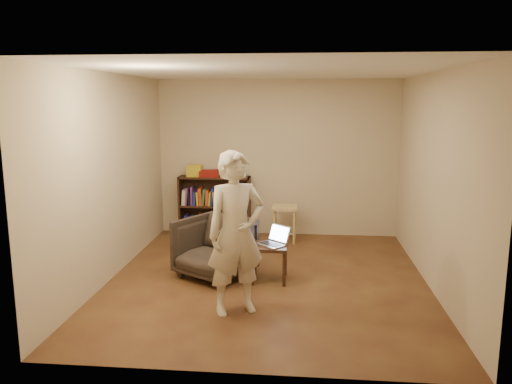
# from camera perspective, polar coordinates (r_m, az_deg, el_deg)

# --- Properties ---
(floor) EXTENTS (4.50, 4.50, 0.00)m
(floor) POSITION_cam_1_polar(r_m,az_deg,el_deg) (6.48, 1.30, -9.95)
(floor) COLOR #421F15
(floor) RESTS_ON ground
(ceiling) EXTENTS (4.50, 4.50, 0.00)m
(ceiling) POSITION_cam_1_polar(r_m,az_deg,el_deg) (6.08, 1.41, 13.68)
(ceiling) COLOR white
(ceiling) RESTS_ON wall_back
(wall_back) EXTENTS (4.00, 0.00, 4.00)m
(wall_back) POSITION_cam_1_polar(r_m,az_deg,el_deg) (8.37, 2.46, 3.87)
(wall_back) COLOR #BEA68F
(wall_back) RESTS_ON floor
(wall_left) EXTENTS (0.00, 4.50, 4.50)m
(wall_left) POSITION_cam_1_polar(r_m,az_deg,el_deg) (6.60, -16.26, 1.68)
(wall_left) COLOR #BEA68F
(wall_left) RESTS_ON floor
(wall_right) EXTENTS (0.00, 4.50, 4.50)m
(wall_right) POSITION_cam_1_polar(r_m,az_deg,el_deg) (6.33, 19.73, 1.13)
(wall_right) COLOR #BEA68F
(wall_right) RESTS_ON floor
(bookshelf) EXTENTS (1.20, 0.30, 1.00)m
(bookshelf) POSITION_cam_1_polar(r_m,az_deg,el_deg) (8.48, -4.71, -1.97)
(bookshelf) COLOR black
(bookshelf) RESTS_ON floor
(box_yellow) EXTENTS (0.24, 0.18, 0.20)m
(box_yellow) POSITION_cam_1_polar(r_m,az_deg,el_deg) (8.40, -7.04, 2.43)
(box_yellow) COLOR gold
(box_yellow) RESTS_ON bookshelf
(red_cloth) EXTENTS (0.35, 0.28, 0.11)m
(red_cloth) POSITION_cam_1_polar(r_m,az_deg,el_deg) (8.36, -5.39, 2.12)
(red_cloth) COLOR maroon
(red_cloth) RESTS_ON bookshelf
(box_green) EXTENTS (0.17, 0.17, 0.16)m
(box_green) POSITION_cam_1_polar(r_m,az_deg,el_deg) (8.32, -2.38, 2.30)
(box_green) COLOR #1E733F
(box_green) RESTS_ON bookshelf
(box_white) EXTENTS (0.09, 0.09, 0.07)m
(box_white) POSITION_cam_1_polar(r_m,az_deg,el_deg) (8.28, -1.49, 1.96)
(box_white) COLOR beige
(box_white) RESTS_ON bookshelf
(stool) EXTENTS (0.40, 0.40, 0.58)m
(stool) POSITION_cam_1_polar(r_m,az_deg,el_deg) (8.06, 3.28, -2.41)
(stool) COLOR tan
(stool) RESTS_ON floor
(armchair) EXTENTS (1.14, 1.15, 0.77)m
(armchair) POSITION_cam_1_polar(r_m,az_deg,el_deg) (6.50, -4.74, -6.34)
(armchair) COLOR #302720
(armchair) RESTS_ON floor
(side_table) EXTENTS (0.46, 0.46, 0.47)m
(side_table) POSITION_cam_1_polar(r_m,az_deg,el_deg) (6.33, 1.51, -6.72)
(side_table) COLOR black
(side_table) RESTS_ON floor
(laptop) EXTENTS (0.45, 0.45, 0.24)m
(laptop) POSITION_cam_1_polar(r_m,az_deg,el_deg) (6.31, 2.09, -5.51)
(laptop) COLOR #ABAAAF
(laptop) RESTS_ON side_table
(person) EXTENTS (0.76, 0.67, 1.75)m
(person) POSITION_cam_1_polar(r_m,az_deg,el_deg) (5.28, -2.29, -4.75)
(person) COLOR beige
(person) RESTS_ON floor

